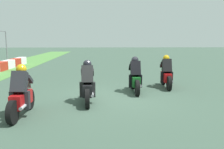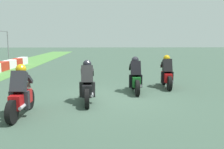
{
  "view_description": "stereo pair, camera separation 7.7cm",
  "coord_description": "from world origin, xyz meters",
  "px_view_note": "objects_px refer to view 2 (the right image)",
  "views": [
    {
      "loc": [
        -8.94,
        0.46,
        2.21
      ],
      "look_at": [
        0.01,
        0.0,
        0.9
      ],
      "focal_mm": 38.33,
      "sensor_mm": 36.0,
      "label": 1
    },
    {
      "loc": [
        -8.94,
        0.39,
        2.21
      ],
      "look_at": [
        0.01,
        0.0,
        0.9
      ],
      "focal_mm": 38.33,
      "sensor_mm": 36.0,
      "label": 2
    }
  ],
  "objects_px": {
    "rider_lane_a": "(167,74)",
    "rider_lane_b": "(135,78)",
    "rider_lane_c": "(87,85)",
    "rider_lane_d": "(21,95)"
  },
  "relations": [
    {
      "from": "rider_lane_c",
      "to": "rider_lane_d",
      "type": "height_order",
      "value": "same"
    },
    {
      "from": "rider_lane_a",
      "to": "rider_lane_c",
      "type": "relative_size",
      "value": 1.0
    },
    {
      "from": "rider_lane_b",
      "to": "rider_lane_d",
      "type": "height_order",
      "value": "same"
    },
    {
      "from": "rider_lane_a",
      "to": "rider_lane_b",
      "type": "distance_m",
      "value": 1.84
    },
    {
      "from": "rider_lane_a",
      "to": "rider_lane_b",
      "type": "xyz_separation_m",
      "value": [
        -0.93,
        1.59,
        0.0
      ]
    },
    {
      "from": "rider_lane_a",
      "to": "rider_lane_d",
      "type": "xyz_separation_m",
      "value": [
        -3.93,
        5.35,
        0.0
      ]
    },
    {
      "from": "rider_lane_a",
      "to": "rider_lane_b",
      "type": "height_order",
      "value": "same"
    },
    {
      "from": "rider_lane_a",
      "to": "rider_lane_c",
      "type": "distance_m",
      "value": 4.33
    },
    {
      "from": "rider_lane_b",
      "to": "rider_lane_c",
      "type": "height_order",
      "value": "same"
    },
    {
      "from": "rider_lane_b",
      "to": "rider_lane_c",
      "type": "bearing_deg",
      "value": 131.15
    }
  ]
}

